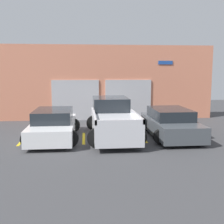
% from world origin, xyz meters
% --- Properties ---
extents(ground_plane, '(28.00, 28.00, 0.00)m').
position_xyz_m(ground_plane, '(0.00, 0.00, 0.00)').
color(ground_plane, '#3D3D3F').
extents(shophouse_building, '(13.55, 0.68, 4.57)m').
position_xyz_m(shophouse_building, '(-0.01, 3.29, 2.25)').
color(shophouse_building, '#D17A5B').
rests_on(shophouse_building, ground).
extents(pickup_truck, '(2.37, 5.14, 1.70)m').
position_xyz_m(pickup_truck, '(0.00, -1.54, 0.80)').
color(pickup_truck, silver).
rests_on(pickup_truck, ground).
extents(sedan_white, '(2.27, 4.42, 1.30)m').
position_xyz_m(sedan_white, '(-2.65, -1.81, 0.62)').
color(sedan_white, white).
rests_on(sedan_white, ground).
extents(sedan_side, '(2.27, 4.46, 1.28)m').
position_xyz_m(sedan_side, '(2.65, -1.81, 0.61)').
color(sedan_side, '#474C51').
rests_on(sedan_side, ground).
extents(parking_stripe_far_left, '(0.12, 2.20, 0.01)m').
position_xyz_m(parking_stripe_far_left, '(-3.97, -1.83, 0.00)').
color(parking_stripe_far_left, gold).
rests_on(parking_stripe_far_left, ground).
extents(parking_stripe_left, '(0.12, 2.20, 0.01)m').
position_xyz_m(parking_stripe_left, '(-1.32, -1.83, 0.00)').
color(parking_stripe_left, gold).
rests_on(parking_stripe_left, ground).
extents(parking_stripe_centre, '(0.12, 2.20, 0.01)m').
position_xyz_m(parking_stripe_centre, '(1.32, -1.83, 0.00)').
color(parking_stripe_centre, gold).
rests_on(parking_stripe_centre, ground).
extents(parking_stripe_right, '(0.12, 2.20, 0.01)m').
position_xyz_m(parking_stripe_right, '(3.97, -1.83, 0.00)').
color(parking_stripe_right, gold).
rests_on(parking_stripe_right, ground).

